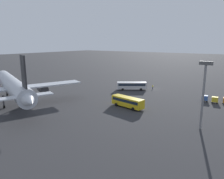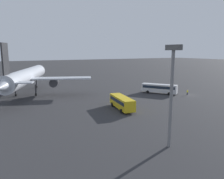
% 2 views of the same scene
% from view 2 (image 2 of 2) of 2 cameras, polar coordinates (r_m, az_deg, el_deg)
% --- Properties ---
extents(ground_plane, '(600.00, 600.00, 0.00)m').
position_cam_2_polar(ground_plane, '(78.17, 19.77, -1.38)').
color(ground_plane, '#2D2D30').
extents(airplane, '(47.76, 41.60, 16.67)m').
position_cam_2_polar(airplane, '(77.74, -21.55, 3.13)').
color(airplane, '#B2B7C1').
rests_on(airplane, ground).
extents(shuttle_bus_near, '(11.56, 9.09, 3.28)m').
position_cam_2_polar(shuttle_bus_near, '(77.71, 12.25, 0.40)').
color(shuttle_bus_near, silver).
rests_on(shuttle_bus_near, ground).
extents(shuttle_bus_far, '(11.19, 4.70, 3.17)m').
position_cam_2_polar(shuttle_bus_far, '(55.77, 2.60, -3.22)').
color(shuttle_bus_far, gold).
rests_on(shuttle_bus_far, ground).
extents(worker_person, '(0.38, 0.38, 1.74)m').
position_cam_2_polar(worker_person, '(78.09, 19.09, -0.70)').
color(worker_person, '#1E1E2D').
rests_on(worker_person, ground).
extents(light_pole, '(2.80, 0.70, 15.60)m').
position_cam_2_polar(light_pole, '(33.57, 15.36, 1.15)').
color(light_pole, slate).
rests_on(light_pole, ground).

